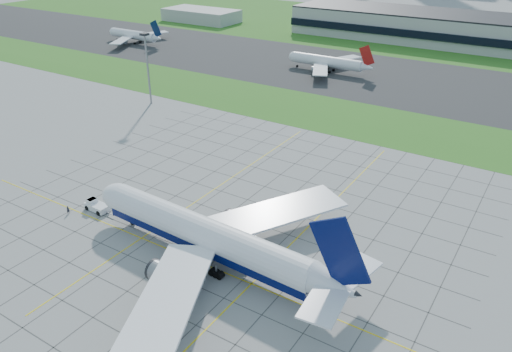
{
  "coord_description": "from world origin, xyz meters",
  "views": [
    {
      "loc": [
        58.33,
        -63.6,
        60.22
      ],
      "look_at": [
        2.28,
        24.21,
        7.0
      ],
      "focal_mm": 35.0,
      "sensor_mm": 36.0,
      "label": 1
    }
  ],
  "objects": [
    {
      "name": "crew_near",
      "position": [
        -31.4,
        -3.64,
        0.94
      ],
      "size": [
        0.63,
        0.78,
        1.87
      ],
      "primitive_type": "imported",
      "rotation": [
        0.0,
        0.0,
        1.28
      ],
      "color": "black",
      "rests_on": "ground"
    },
    {
      "name": "grass_median",
      "position": [
        0.0,
        90.0,
        0.02
      ],
      "size": [
        700.0,
        35.0,
        0.04
      ],
      "primitive_type": "cube",
      "color": "#337020",
      "rests_on": "ground"
    },
    {
      "name": "pushback_tug",
      "position": [
        -27.22,
        0.98,
        1.11
      ],
      "size": [
        9.02,
        3.4,
        2.5
      ],
      "rotation": [
        0.0,
        0.0,
        -0.05
      ],
      "color": "white",
      "rests_on": "ground"
    },
    {
      "name": "airliner",
      "position": [
        6.53,
        -0.14,
        5.47
      ],
      "size": [
        63.61,
        64.36,
        20.01
      ],
      "rotation": [
        0.0,
        0.0,
        -0.05
      ],
      "color": "white",
      "rests_on": "ground"
    },
    {
      "name": "service_block",
      "position": [
        -160.0,
        210.0,
        4.0
      ],
      "size": [
        50.0,
        25.0,
        8.0
      ],
      "primitive_type": "cube",
      "color": "#B7B7B2",
      "rests_on": "ground"
    },
    {
      "name": "distant_jet_0",
      "position": [
        -149.19,
        136.5,
        4.48
      ],
      "size": [
        36.16,
        42.66,
        14.08
      ],
      "color": "white",
      "rests_on": "ground"
    },
    {
      "name": "grass_far",
      "position": [
        0.0,
        255.0,
        0.02
      ],
      "size": [
        700.0,
        145.0,
        0.04
      ],
      "primitive_type": "cube",
      "color": "#337020",
      "rests_on": "ground"
    },
    {
      "name": "apron_markings",
      "position": [
        0.43,
        11.09,
        0.02
      ],
      "size": [
        120.0,
        130.0,
        0.03
      ],
      "color": "#474744",
      "rests_on": "ground"
    },
    {
      "name": "asphalt_taxiway",
      "position": [
        0.0,
        145.0,
        0.03
      ],
      "size": [
        700.0,
        75.0,
        0.04
      ],
      "primitive_type": "cube",
      "color": "#383838",
      "rests_on": "ground"
    },
    {
      "name": "distant_jet_1",
      "position": [
        -33.73,
        140.23,
        4.49
      ],
      "size": [
        38.71,
        42.66,
        14.08
      ],
      "color": "white",
      "rests_on": "ground"
    },
    {
      "name": "light_mast",
      "position": [
        -70.0,
        65.0,
        16.18
      ],
      "size": [
        2.5,
        2.5,
        25.6
      ],
      "color": "gray",
      "rests_on": "ground"
    },
    {
      "name": "ground",
      "position": [
        0.0,
        0.0,
        0.0
      ],
      "size": [
        1400.0,
        1400.0,
        0.0
      ],
      "primitive_type": "plane",
      "color": "gray",
      "rests_on": "ground"
    }
  ]
}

